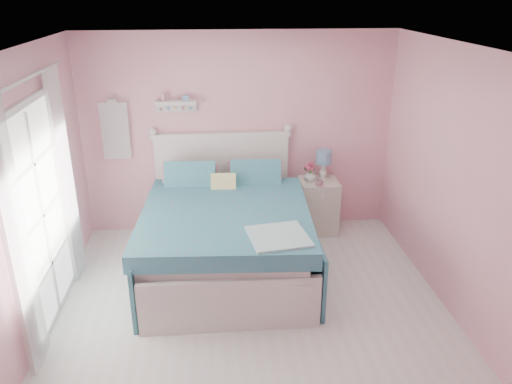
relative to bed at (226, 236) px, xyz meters
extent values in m
plane|color=silver|center=(0.23, -1.09, -0.43)|extent=(4.50, 4.50, 0.00)
plane|color=pink|center=(0.23, 1.16, 0.87)|extent=(4.00, 0.00, 4.00)
plane|color=pink|center=(-1.77, -1.09, 0.87)|extent=(0.00, 4.50, 4.50)
plane|color=pink|center=(2.23, -1.09, 0.87)|extent=(0.00, 4.50, 4.50)
plane|color=white|center=(0.23, -1.09, 2.17)|extent=(4.50, 4.50, 0.00)
cube|color=silver|center=(0.00, -0.03, -0.19)|extent=(1.82, 2.33, 0.49)
cube|color=silver|center=(0.00, -0.03, 0.14)|extent=(1.75, 2.26, 0.16)
cube|color=silver|center=(0.00, 1.10, 0.21)|extent=(1.73, 0.07, 1.28)
cube|color=silver|center=(0.00, 1.10, 0.88)|extent=(1.79, 0.09, 0.06)
cube|color=silver|center=(0.00, -1.15, -0.15)|extent=(1.73, 0.06, 0.56)
cube|color=teal|center=(0.00, -0.18, 0.31)|extent=(1.92, 2.07, 0.18)
cube|color=#C6808C|center=(-0.40, 0.78, 0.42)|extent=(0.69, 0.31, 0.43)
cube|color=#C6808C|center=(0.40, 0.78, 0.42)|extent=(0.69, 0.31, 0.43)
cube|color=#CCBC59|center=(0.00, 0.50, 0.42)|extent=(0.31, 0.23, 0.31)
cube|color=beige|center=(1.26, 0.90, -0.07)|extent=(0.50, 0.46, 0.72)
cube|color=silver|center=(1.26, 0.67, 0.16)|extent=(0.44, 0.02, 0.16)
sphere|color=white|center=(1.26, 0.65, 0.16)|extent=(0.03, 0.03, 0.03)
cylinder|color=white|center=(1.32, 0.95, 0.30)|extent=(0.13, 0.13, 0.02)
cylinder|color=white|center=(1.32, 0.95, 0.40)|extent=(0.06, 0.06, 0.22)
cylinder|color=#6E95B7|center=(1.32, 0.95, 0.59)|extent=(0.20, 0.20, 0.18)
imported|color=silver|center=(1.13, 0.89, 0.37)|extent=(0.20, 0.20, 0.16)
imported|color=#BF8093|center=(1.23, 0.72, 0.32)|extent=(0.11, 0.11, 0.07)
sphere|color=#BF415F|center=(1.13, 0.89, 0.52)|extent=(0.06, 0.06, 0.06)
sphere|color=#BF415F|center=(1.17, 0.91, 0.48)|extent=(0.06, 0.06, 0.06)
sphere|color=#BF415F|center=(1.09, 0.90, 0.49)|extent=(0.06, 0.06, 0.06)
sphere|color=#BF415F|center=(1.15, 0.86, 0.46)|extent=(0.06, 0.06, 0.06)
sphere|color=#BF415F|center=(1.10, 0.87, 0.47)|extent=(0.06, 0.06, 0.06)
cube|color=silver|center=(-0.55, 1.08, 1.32)|extent=(0.50, 0.14, 0.04)
cube|color=silver|center=(-0.55, 1.14, 1.25)|extent=(0.50, 0.03, 0.12)
cylinder|color=#D18C99|center=(-0.70, 1.08, 1.39)|extent=(0.06, 0.06, 0.10)
cube|color=#6E95B7|center=(-0.43, 1.08, 1.37)|extent=(0.08, 0.06, 0.07)
cube|color=white|center=(-1.32, 1.09, 0.97)|extent=(0.34, 0.03, 0.72)
cube|color=silver|center=(-1.74, -0.69, 1.70)|extent=(0.04, 1.32, 0.06)
cube|color=silver|center=(-1.74, -0.69, -0.40)|extent=(0.04, 1.32, 0.06)
cube|color=silver|center=(-1.74, -1.32, 0.62)|extent=(0.04, 0.06, 2.10)
cube|color=silver|center=(-1.74, -0.06, 0.62)|extent=(0.04, 0.06, 2.10)
cube|color=white|center=(-1.74, -0.69, 0.65)|extent=(0.02, 1.20, 2.04)
cube|color=white|center=(-1.69, -1.44, 0.75)|extent=(0.04, 0.40, 2.32)
cube|color=white|center=(-1.69, 0.05, 0.75)|extent=(0.04, 0.40, 2.32)
camera|label=1|loc=(-0.12, -5.10, 2.64)|focal=35.00mm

